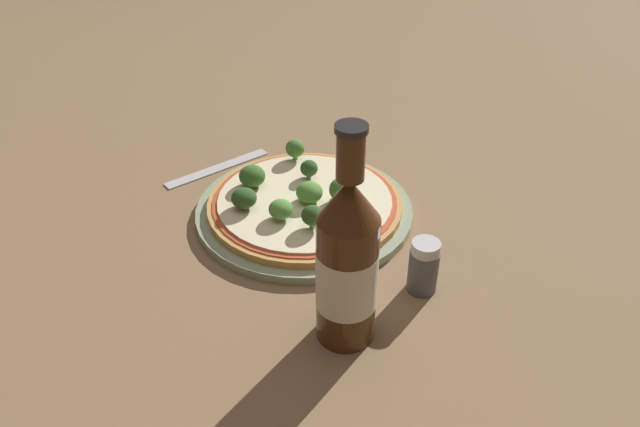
# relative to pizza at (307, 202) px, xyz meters

# --- Properties ---
(ground_plane) EXTENTS (3.00, 3.00, 0.00)m
(ground_plane) POSITION_rel_pizza_xyz_m (0.01, -0.00, -0.02)
(ground_plane) COLOR #846647
(plate) EXTENTS (0.29, 0.29, 0.01)m
(plate) POSITION_rel_pizza_xyz_m (-0.00, -0.00, -0.01)
(plate) COLOR #93A384
(plate) RESTS_ON ground_plane
(pizza) EXTENTS (0.25, 0.25, 0.01)m
(pizza) POSITION_rel_pizza_xyz_m (0.00, 0.00, 0.00)
(pizza) COLOR tan
(pizza) RESTS_ON plate
(broccoli_floret_0) EXTENTS (0.03, 0.03, 0.03)m
(broccoli_floret_0) POSITION_rel_pizza_xyz_m (0.05, -0.04, 0.02)
(broccoli_floret_0) COLOR #7A9E5B
(broccoli_floret_0) RESTS_ON pizza
(broccoli_floret_1) EXTENTS (0.03, 0.03, 0.03)m
(broccoli_floret_1) POSITION_rel_pizza_xyz_m (-0.04, -0.07, 0.02)
(broccoli_floret_1) COLOR #7A9E5B
(broccoli_floret_1) RESTS_ON pizza
(broccoli_floret_2) EXTENTS (0.04, 0.04, 0.03)m
(broccoli_floret_2) POSITION_rel_pizza_xyz_m (0.04, 0.02, 0.03)
(broccoli_floret_2) COLOR #7A9E5B
(broccoli_floret_2) RESTS_ON pizza
(broccoli_floret_3) EXTENTS (0.03, 0.03, 0.03)m
(broccoli_floret_3) POSITION_rel_pizza_xyz_m (0.00, -0.01, 0.02)
(broccoli_floret_3) COLOR #7A9E5B
(broccoli_floret_3) RESTS_ON pizza
(broccoli_floret_4) EXTENTS (0.02, 0.02, 0.03)m
(broccoli_floret_4) POSITION_rel_pizza_xyz_m (-0.03, 0.04, 0.02)
(broccoli_floret_4) COLOR #7A9E5B
(broccoli_floret_4) RESTS_ON pizza
(broccoli_floret_5) EXTENTS (0.03, 0.03, 0.03)m
(broccoli_floret_5) POSITION_rel_pizza_xyz_m (-0.08, 0.06, 0.02)
(broccoli_floret_5) COLOR #7A9E5B
(broccoli_floret_5) RESTS_ON pizza
(broccoli_floret_6) EXTENTS (0.04, 0.04, 0.03)m
(broccoli_floret_6) POSITION_rel_pizza_xyz_m (-0.07, -0.03, 0.02)
(broccoli_floret_6) COLOR #7A9E5B
(broccoli_floret_6) RESTS_ON pizza
(broccoli_floret_7) EXTENTS (0.03, 0.03, 0.03)m
(broccoli_floret_7) POSITION_rel_pizza_xyz_m (0.01, -0.06, 0.02)
(broccoli_floret_7) COLOR #7A9E5B
(broccoli_floret_7) RESTS_ON pizza
(beer_bottle) EXTENTS (0.06, 0.06, 0.24)m
(beer_bottle) POSITION_rel_pizza_xyz_m (0.18, -0.13, 0.08)
(beer_bottle) COLOR #472814
(beer_bottle) RESTS_ON ground_plane
(pepper_shaker) EXTENTS (0.03, 0.03, 0.07)m
(pepper_shaker) POSITION_rel_pizza_xyz_m (0.20, -0.02, 0.01)
(pepper_shaker) COLOR #4C4C51
(pepper_shaker) RESTS_ON ground_plane
(fork) EXTENTS (0.05, 0.17, 0.00)m
(fork) POSITION_rel_pizza_xyz_m (-0.18, -0.00, -0.02)
(fork) COLOR silver
(fork) RESTS_ON ground_plane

